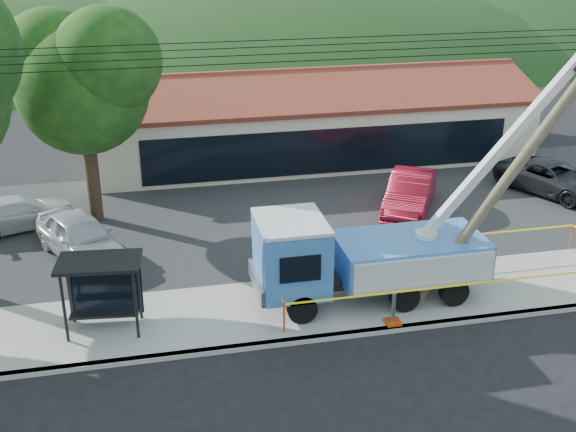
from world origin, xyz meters
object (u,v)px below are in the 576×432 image
(utility_truck, at_px, (365,253))
(car_silver, at_px, (83,259))
(car_white, at_px, (21,230))
(car_dark, at_px, (551,195))
(bus_shelter, at_px, (101,277))
(leaning_pole, at_px, (523,158))
(car_red, at_px, (409,212))

(utility_truck, height_order, car_silver, utility_truck)
(utility_truck, distance_m, car_white, 14.86)
(car_silver, bearing_deg, car_dark, -20.36)
(bus_shelter, height_order, car_dark, bus_shelter)
(utility_truck, xyz_separation_m, leaning_pole, (4.90, -0.60, 3.11))
(utility_truck, xyz_separation_m, car_white, (-11.97, 8.63, -1.79))
(car_red, bearing_deg, car_silver, -143.60)
(bus_shelter, xyz_separation_m, car_white, (-3.59, 8.70, -1.89))
(utility_truck, bearing_deg, car_dark, 33.31)
(car_red, height_order, car_white, car_red)
(utility_truck, distance_m, leaning_pole, 5.84)
(bus_shelter, relative_size, car_white, 0.57)
(utility_truck, bearing_deg, leaning_pole, -7.03)
(utility_truck, xyz_separation_m, car_dark, (11.50, 7.56, -1.79))
(utility_truck, distance_m, car_red, 8.46)
(utility_truck, xyz_separation_m, car_red, (4.35, 7.03, -1.79))
(car_white, height_order, car_dark, car_dark)
(leaning_pole, bearing_deg, car_white, 151.32)
(car_red, height_order, car_dark, car_red)
(car_silver, bearing_deg, leaning_pole, -49.06)
(bus_shelter, distance_m, car_dark, 21.38)
(utility_truck, height_order, bus_shelter, utility_truck)
(bus_shelter, height_order, car_red, bus_shelter)
(utility_truck, relative_size, car_silver, 2.37)
(bus_shelter, bearing_deg, utility_truck, 6.84)
(bus_shelter, distance_m, car_silver, 5.78)
(leaning_pole, xyz_separation_m, bus_shelter, (-13.29, 0.54, -3.01))
(utility_truck, bearing_deg, car_red, 58.25)
(bus_shelter, bearing_deg, leaning_pole, 4.06)
(leaning_pole, bearing_deg, utility_truck, 172.97)
(leaning_pole, xyz_separation_m, car_red, (-0.55, 7.64, -4.90))
(bus_shelter, height_order, car_white, bus_shelter)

